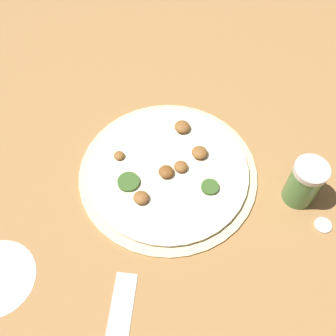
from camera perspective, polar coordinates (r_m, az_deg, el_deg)
ground_plane at (r=0.79m, az=-0.00°, el=-0.77°), size 3.00×3.00×0.00m
pizza at (r=0.78m, az=0.01°, el=-0.46°), size 0.36×0.36×0.03m
spice_jar at (r=0.76m, az=19.17°, el=-2.04°), size 0.06×0.06×0.10m
loose_cap at (r=0.78m, az=21.60°, el=-7.67°), size 0.03×0.03×0.01m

